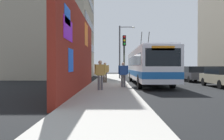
{
  "coord_description": "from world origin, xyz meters",
  "views": [
    {
      "loc": [
        -18.44,
        1.3,
        1.56
      ],
      "look_at": [
        1.45,
        1.36,
        1.26
      ],
      "focal_mm": 35.97,
      "sensor_mm": 36.0,
      "label": 1
    }
  ],
  "objects_px": {
    "pedestrian_at_curb": "(123,72)",
    "pedestrian_midblock": "(105,71)",
    "city_bus": "(147,65)",
    "parked_car_navy": "(178,72)",
    "street_lamp": "(122,48)",
    "parked_car_dark_gray": "(193,74)",
    "traffic_light": "(124,51)",
    "pedestrian_near_wall": "(100,72)",
    "parked_car_black": "(167,71)",
    "parked_car_champagne": "(222,76)"
  },
  "relations": [
    {
      "from": "city_bus",
      "to": "parked_car_black",
      "type": "xyz_separation_m",
      "value": [
        14.51,
        -5.2,
        -0.88
      ]
    },
    {
      "from": "pedestrian_at_curb",
      "to": "traffic_light",
      "type": "bearing_deg",
      "value": -4.14
    },
    {
      "from": "street_lamp",
      "to": "city_bus",
      "type": "bearing_deg",
      "value": -164.05
    },
    {
      "from": "parked_car_black",
      "to": "city_bus",
      "type": "bearing_deg",
      "value": 160.28
    },
    {
      "from": "city_bus",
      "to": "pedestrian_near_wall",
      "type": "bearing_deg",
      "value": 149.45
    },
    {
      "from": "parked_car_dark_gray",
      "to": "pedestrian_midblock",
      "type": "bearing_deg",
      "value": 111.06
    },
    {
      "from": "street_lamp",
      "to": "pedestrian_at_curb",
      "type": "bearing_deg",
      "value": 178.32
    },
    {
      "from": "traffic_light",
      "to": "parked_car_dark_gray",
      "type": "bearing_deg",
      "value": -57.19
    },
    {
      "from": "city_bus",
      "to": "parked_car_navy",
      "type": "distance_m",
      "value": 10.01
    },
    {
      "from": "pedestrian_at_curb",
      "to": "street_lamp",
      "type": "xyz_separation_m",
      "value": [
        11.57,
        -0.34,
        2.66
      ]
    },
    {
      "from": "parked_car_navy",
      "to": "pedestrian_at_curb",
      "type": "bearing_deg",
      "value": 149.78
    },
    {
      "from": "city_bus",
      "to": "street_lamp",
      "type": "xyz_separation_m",
      "value": [
        7.09,
        2.03,
        2.1
      ]
    },
    {
      "from": "city_bus",
      "to": "parked_car_dark_gray",
      "type": "bearing_deg",
      "value": -57.94
    },
    {
      "from": "parked_car_navy",
      "to": "pedestrian_at_curb",
      "type": "height_order",
      "value": "pedestrian_at_curb"
    },
    {
      "from": "pedestrian_at_curb",
      "to": "street_lamp",
      "type": "distance_m",
      "value": 11.87
    },
    {
      "from": "city_bus",
      "to": "pedestrian_midblock",
      "type": "relative_size",
      "value": 7.01
    },
    {
      "from": "pedestrian_at_curb",
      "to": "pedestrian_midblock",
      "type": "distance_m",
      "value": 4.5
    },
    {
      "from": "pedestrian_near_wall",
      "to": "traffic_light",
      "type": "bearing_deg",
      "value": -18.63
    },
    {
      "from": "pedestrian_at_curb",
      "to": "pedestrian_near_wall",
      "type": "distance_m",
      "value": 2.52
    },
    {
      "from": "city_bus",
      "to": "pedestrian_midblock",
      "type": "height_order",
      "value": "city_bus"
    },
    {
      "from": "parked_car_navy",
      "to": "parked_car_champagne",
      "type": "bearing_deg",
      "value": 180.0
    },
    {
      "from": "parked_car_dark_gray",
      "to": "street_lamp",
      "type": "distance_m",
      "value": 8.71
    },
    {
      "from": "parked_car_dark_gray",
      "to": "pedestrian_midblock",
      "type": "height_order",
      "value": "pedestrian_midblock"
    },
    {
      "from": "traffic_light",
      "to": "city_bus",
      "type": "bearing_deg",
      "value": -55.43
    },
    {
      "from": "city_bus",
      "to": "pedestrian_at_curb",
      "type": "distance_m",
      "value": 5.1
    },
    {
      "from": "city_bus",
      "to": "pedestrian_near_wall",
      "type": "xyz_separation_m",
      "value": [
        -6.52,
        3.85,
        -0.51
      ]
    },
    {
      "from": "parked_car_dark_gray",
      "to": "traffic_light",
      "type": "relative_size",
      "value": 1.05
    },
    {
      "from": "pedestrian_midblock",
      "to": "parked_car_champagne",
      "type": "bearing_deg",
      "value": -107.38
    },
    {
      "from": "parked_car_dark_gray",
      "to": "pedestrian_at_curb",
      "type": "xyz_separation_m",
      "value": [
        -7.73,
        7.57,
        0.32
      ]
    },
    {
      "from": "parked_car_champagne",
      "to": "street_lamp",
      "type": "relative_size",
      "value": 0.68
    },
    {
      "from": "parked_car_black",
      "to": "traffic_light",
      "type": "distance_m",
      "value": 17.71
    },
    {
      "from": "pedestrian_midblock",
      "to": "parked_car_black",
      "type": "bearing_deg",
      "value": -31.42
    },
    {
      "from": "city_bus",
      "to": "parked_car_navy",
      "type": "bearing_deg",
      "value": -31.42
    },
    {
      "from": "parked_car_dark_gray",
      "to": "pedestrian_at_curb",
      "type": "relative_size",
      "value": 2.47
    },
    {
      "from": "pedestrian_at_curb",
      "to": "traffic_light",
      "type": "distance_m",
      "value": 3.45
    },
    {
      "from": "parked_car_black",
      "to": "traffic_light",
      "type": "height_order",
      "value": "traffic_light"
    },
    {
      "from": "parked_car_dark_gray",
      "to": "pedestrian_at_curb",
      "type": "height_order",
      "value": "pedestrian_at_curb"
    },
    {
      "from": "pedestrian_midblock",
      "to": "parked_car_navy",
      "type": "bearing_deg",
      "value": -45.87
    },
    {
      "from": "city_bus",
      "to": "street_lamp",
      "type": "bearing_deg",
      "value": 15.95
    },
    {
      "from": "parked_car_dark_gray",
      "to": "parked_car_black",
      "type": "distance_m",
      "value": 11.25
    },
    {
      "from": "pedestrian_at_curb",
      "to": "pedestrian_midblock",
      "type": "bearing_deg",
      "value": 18.35
    },
    {
      "from": "city_bus",
      "to": "pedestrian_near_wall",
      "type": "relative_size",
      "value": 6.97
    },
    {
      "from": "pedestrian_at_curb",
      "to": "pedestrian_near_wall",
      "type": "relative_size",
      "value": 0.96
    },
    {
      "from": "parked_car_champagne",
      "to": "parked_car_dark_gray",
      "type": "relative_size",
      "value": 1.02
    },
    {
      "from": "parked_car_champagne",
      "to": "pedestrian_at_curb",
      "type": "bearing_deg",
      "value": 100.94
    },
    {
      "from": "parked_car_champagne",
      "to": "parked_car_navy",
      "type": "xyz_separation_m",
      "value": [
        11.53,
        -0.0,
        0.0
      ]
    },
    {
      "from": "pedestrian_near_wall",
      "to": "traffic_light",
      "type": "relative_size",
      "value": 0.44
    },
    {
      "from": "pedestrian_at_curb",
      "to": "pedestrian_near_wall",
      "type": "xyz_separation_m",
      "value": [
        -2.04,
        1.48,
        0.05
      ]
    },
    {
      "from": "parked_car_black",
      "to": "pedestrian_at_curb",
      "type": "bearing_deg",
      "value": 158.27
    },
    {
      "from": "city_bus",
      "to": "parked_car_dark_gray",
      "type": "distance_m",
      "value": 6.2
    }
  ]
}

